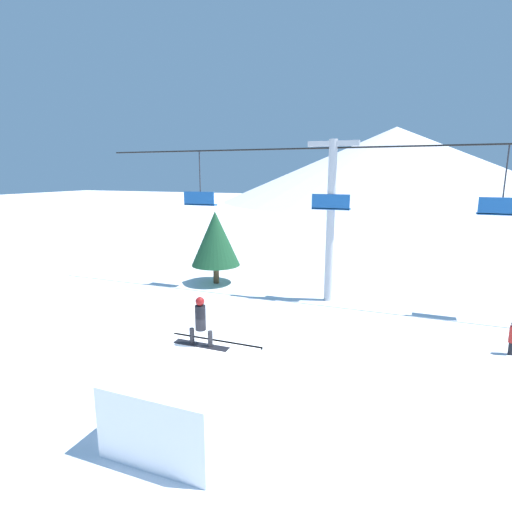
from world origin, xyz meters
TOP-DOWN VIEW (x-y plane):
  - ground_plane at (0.00, 0.00)m, footprint 220.00×220.00m
  - mountain_ridge at (0.00, 88.40)m, footprint 76.35×76.35m
  - snow_ramp at (-0.45, -0.02)m, footprint 2.71×3.24m
  - snowboarder at (-0.66, 1.09)m, footprint 1.58×0.28m
  - chairlift at (0.73, 11.48)m, footprint 25.06×0.44m
  - pine_tree_near at (-5.94, 12.32)m, footprint 2.78×2.78m
  - distant_skier at (7.96, 7.72)m, footprint 0.24×0.24m

SIDE VIEW (x-z plane):
  - ground_plane at x=0.00m, z-range 0.00..0.00m
  - distant_skier at x=7.96m, z-range 0.05..1.28m
  - snow_ramp at x=-0.45m, z-range 0.00..1.72m
  - snowboarder at x=-0.66m, z-range 1.71..3.07m
  - pine_tree_near at x=-5.94m, z-range 0.53..4.71m
  - chairlift at x=0.73m, z-range 0.77..8.59m
  - mountain_ridge at x=0.00m, z-range 0.00..16.23m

